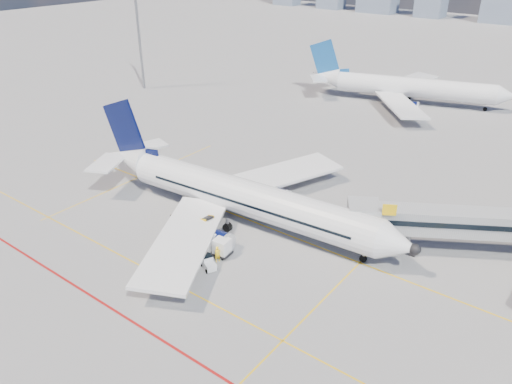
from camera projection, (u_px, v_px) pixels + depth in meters
ground at (206, 251)px, 53.07m from camera, size 420.00×420.00×0.00m
apron_markings at (176, 267)px, 50.60m from camera, size 90.00×35.12×0.01m
jet_bridge at (488, 225)px, 50.70m from camera, size 23.55×15.78×6.30m
floodlight_mast_nw at (138, 25)px, 104.97m from camera, size 3.20×0.61×25.45m
main_aircraft at (235, 195)px, 57.76m from camera, size 42.40×36.91×12.37m
second_aircraft at (405, 87)px, 99.76m from camera, size 39.80×34.03×11.86m
baggage_tug at (208, 263)px, 50.14m from camera, size 2.18×1.82×1.32m
cargo_dolly at (215, 244)px, 52.30m from camera, size 3.78×2.02×1.98m
belt_loader at (188, 221)px, 57.51m from camera, size 6.49×2.16×2.61m
ramp_worker at (218, 254)px, 51.04m from camera, size 0.66×0.76×1.76m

